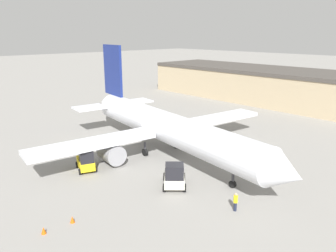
{
  "coord_description": "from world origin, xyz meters",
  "views": [
    {
      "loc": [
        26.81,
        -24.93,
        14.04
      ],
      "look_at": [
        0.0,
        0.0,
        3.62
      ],
      "focal_mm": 35.0,
      "sensor_mm": 36.0,
      "label": 1
    }
  ],
  "objects_px": {
    "belt_loader_truck": "(86,161)",
    "safety_cone_near": "(44,230)",
    "ground_crew_worker": "(235,201)",
    "safety_cone_far": "(72,219)",
    "baggage_tug": "(174,176)",
    "airplane": "(163,126)"
  },
  "relations": [
    {
      "from": "ground_crew_worker",
      "to": "belt_loader_truck",
      "type": "relative_size",
      "value": 0.49
    },
    {
      "from": "ground_crew_worker",
      "to": "belt_loader_truck",
      "type": "xyz_separation_m",
      "value": [
        -15.61,
        -4.8,
        0.26
      ]
    },
    {
      "from": "safety_cone_near",
      "to": "airplane",
      "type": "bearing_deg",
      "value": 110.38
    },
    {
      "from": "belt_loader_truck",
      "to": "airplane",
      "type": "bearing_deg",
      "value": 100.59
    },
    {
      "from": "belt_loader_truck",
      "to": "safety_cone_near",
      "type": "bearing_deg",
      "value": -25.04
    },
    {
      "from": "airplane",
      "to": "baggage_tug",
      "type": "relative_size",
      "value": 9.56
    },
    {
      "from": "safety_cone_far",
      "to": "ground_crew_worker",
      "type": "bearing_deg",
      "value": 54.81
    },
    {
      "from": "ground_crew_worker",
      "to": "safety_cone_far",
      "type": "distance_m",
      "value": 12.98
    },
    {
      "from": "ground_crew_worker",
      "to": "safety_cone_far",
      "type": "height_order",
      "value": "ground_crew_worker"
    },
    {
      "from": "ground_crew_worker",
      "to": "belt_loader_truck",
      "type": "height_order",
      "value": "belt_loader_truck"
    },
    {
      "from": "ground_crew_worker",
      "to": "baggage_tug",
      "type": "xyz_separation_m",
      "value": [
        -6.44,
        -0.7,
        0.32
      ]
    },
    {
      "from": "airplane",
      "to": "baggage_tug",
      "type": "xyz_separation_m",
      "value": [
        7.63,
        -5.45,
        -2.23
      ]
    },
    {
      "from": "safety_cone_near",
      "to": "safety_cone_far",
      "type": "xyz_separation_m",
      "value": [
        0.07,
        2.22,
        0.0
      ]
    },
    {
      "from": "baggage_tug",
      "to": "safety_cone_far",
      "type": "relative_size",
      "value": 6.83
    },
    {
      "from": "airplane",
      "to": "belt_loader_truck",
      "type": "relative_size",
      "value": 10.95
    },
    {
      "from": "airplane",
      "to": "safety_cone_near",
      "type": "distance_m",
      "value": 19.0
    },
    {
      "from": "airplane",
      "to": "safety_cone_far",
      "type": "distance_m",
      "value": 17.0
    },
    {
      "from": "baggage_tug",
      "to": "safety_cone_near",
      "type": "bearing_deg",
      "value": -51.69
    },
    {
      "from": "baggage_tug",
      "to": "belt_loader_truck",
      "type": "relative_size",
      "value": 1.15
    },
    {
      "from": "baggage_tug",
      "to": "belt_loader_truck",
      "type": "bearing_deg",
      "value": -112.4
    },
    {
      "from": "airplane",
      "to": "ground_crew_worker",
      "type": "relative_size",
      "value": 22.42
    },
    {
      "from": "airplane",
      "to": "ground_crew_worker",
      "type": "distance_m",
      "value": 15.07
    }
  ]
}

